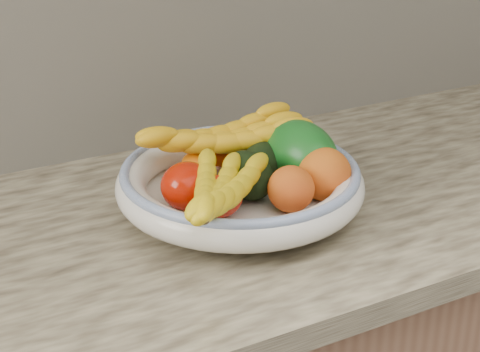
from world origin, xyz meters
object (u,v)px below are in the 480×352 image
at_px(green_mango, 300,154).
at_px(banana_bunch_back, 222,142).
at_px(banana_bunch_front, 218,197).
at_px(fruit_bowl, 240,183).

height_order(green_mango, banana_bunch_back, green_mango).
bearing_deg(banana_bunch_front, green_mango, -26.11).
distance_m(green_mango, banana_bunch_back, 0.13).
bearing_deg(fruit_bowl, green_mango, -0.27).
height_order(fruit_bowl, banana_bunch_back, banana_bunch_back).
xyz_separation_m(green_mango, banana_bunch_front, (-0.19, -0.09, 0.01)).
relative_size(fruit_bowl, banana_bunch_back, 1.29).
xyz_separation_m(green_mango, banana_bunch_back, (-0.10, 0.08, 0.01)).
height_order(green_mango, banana_bunch_front, green_mango).
xyz_separation_m(fruit_bowl, banana_bunch_back, (0.01, 0.08, 0.04)).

